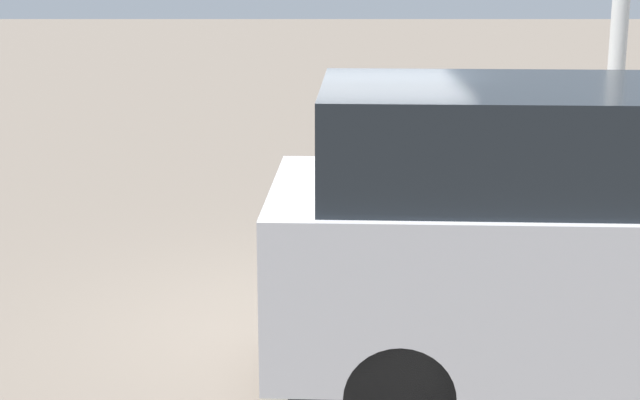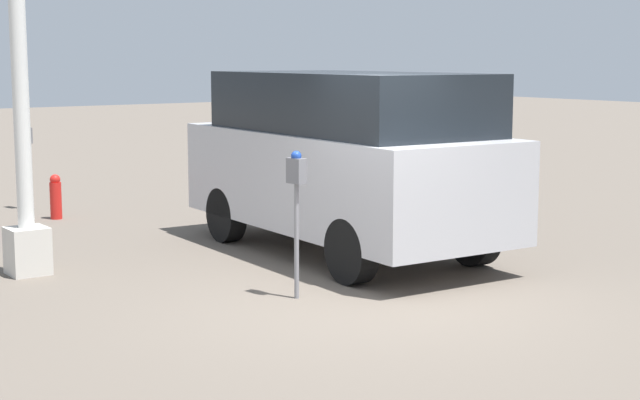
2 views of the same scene
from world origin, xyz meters
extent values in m
plane|color=#60564C|center=(0.00, 0.00, 0.00)|extent=(80.00, 80.00, 0.00)
cylinder|color=gray|center=(0.51, 0.39, 0.61)|extent=(0.05, 0.05, 1.21)
cube|color=slate|center=(0.51, 0.39, 1.34)|extent=(0.21, 0.14, 0.26)
sphere|color=navy|center=(0.51, 0.39, 1.49)|extent=(0.11, 0.11, 0.11)
cylinder|color=gray|center=(8.02, 0.61, 0.55)|extent=(0.05, 0.05, 1.10)
cube|color=slate|center=(8.02, 0.61, 1.23)|extent=(0.21, 0.14, 0.26)
sphere|color=#14662D|center=(8.02, 0.61, 1.38)|extent=(0.11, 0.11, 0.11)
cube|color=beige|center=(3.26, 2.28, 0.28)|extent=(0.44, 0.44, 0.55)
cube|color=#B2B2B7|center=(2.15, -1.44, 0.97)|extent=(4.92, 2.27, 1.20)
cube|color=black|center=(2.03, -1.44, 1.94)|extent=(3.95, 2.06, 0.74)
cube|color=orange|center=(4.54, -0.89, 0.52)|extent=(0.09, 0.12, 0.20)
cylinder|color=black|center=(3.68, -0.62, 0.37)|extent=(0.75, 0.28, 0.74)
cylinder|color=black|center=(3.60, -2.42, 0.37)|extent=(0.75, 0.28, 0.74)
cylinder|color=black|center=(0.69, -0.47, 0.37)|extent=(0.75, 0.28, 0.74)
cylinder|color=black|center=(0.61, -2.27, 0.37)|extent=(0.75, 0.28, 0.74)
cylinder|color=red|center=(6.85, 0.59, 0.29)|extent=(0.18, 0.18, 0.57)
sphere|color=red|center=(6.85, 0.59, 0.62)|extent=(0.16, 0.16, 0.16)
camera|label=1|loc=(0.08, -8.24, 3.21)|focal=55.00mm
camera|label=2|loc=(-7.74, 5.99, 2.50)|focal=55.00mm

